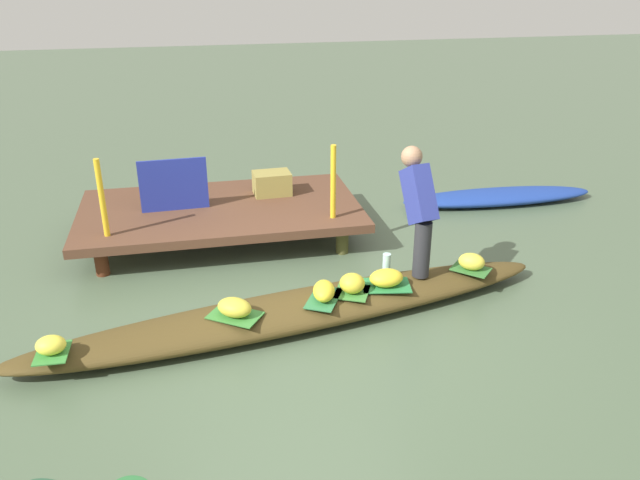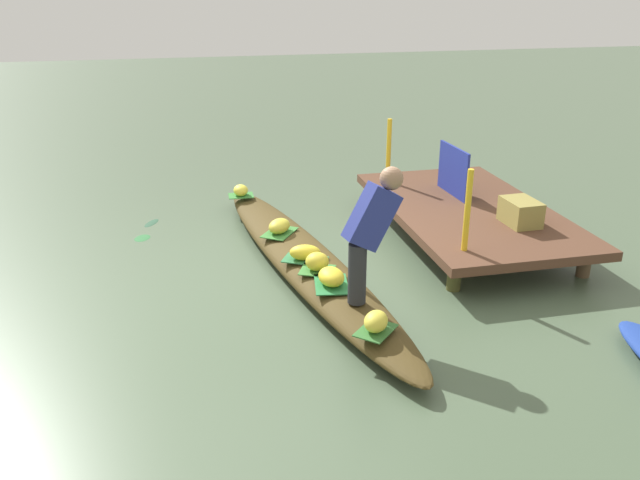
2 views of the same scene
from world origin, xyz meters
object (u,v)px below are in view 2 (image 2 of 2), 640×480
vendor_person (371,227)px  market_banner (453,171)px  banana_bunch_2 (279,226)px  banana_bunch_5 (331,277)px  banana_bunch_0 (376,321)px  produce_crate (521,212)px  banana_bunch_1 (241,190)px  water_bottle (360,276)px  banana_bunch_3 (317,262)px  banana_bunch_4 (305,253)px  vendor_boat (305,261)px

vendor_person → market_banner: size_ratio=1.58×
banana_bunch_2 → banana_bunch_5: size_ratio=0.97×
banana_bunch_0 → produce_crate: 2.71m
banana_bunch_0 → banana_bunch_1: 3.80m
vendor_person → water_bottle: 0.65m
banana_bunch_3 → vendor_person: (0.71, 0.31, 0.59)m
banana_bunch_2 → banana_bunch_3: (1.08, 0.19, 0.01)m
banana_bunch_2 → banana_bunch_4: same height
vendor_person → water_bottle: size_ratio=5.95×
produce_crate → banana_bunch_1: bearing=-126.9°
banana_bunch_3 → vendor_person: 0.97m
banana_bunch_4 → water_bottle: 0.79m
banana_bunch_3 → banana_bunch_4: bearing=-167.1°
banana_bunch_3 → water_bottle: water_bottle is taller
banana_bunch_0 → banana_bunch_1: banana_bunch_0 is taller
banana_bunch_0 → banana_bunch_3: bearing=-170.8°
vendor_boat → banana_bunch_4: bearing=-20.6°
banana_bunch_1 → vendor_boat: bearing=12.5°
banana_bunch_3 → water_bottle: (0.42, 0.31, 0.01)m
vendor_person → market_banner: 2.85m
water_bottle → vendor_boat: bearing=-160.9°
banana_bunch_0 → banana_bunch_5: (-0.91, -0.15, -0.00)m
vendor_boat → market_banner: (-1.03, 2.07, 0.56)m
banana_bunch_1 → banana_bunch_4: 2.26m
vendor_person → produce_crate: 2.35m
banana_bunch_0 → banana_bunch_4: (-1.52, -0.27, -0.01)m
market_banner → produce_crate: market_banner is taller
banana_bunch_5 → banana_bunch_4: bearing=-169.0°
vendor_boat → banana_bunch_1: (-1.98, -0.44, 0.19)m
banana_bunch_2 → water_bottle: (1.50, 0.50, 0.02)m
vendor_person → vendor_boat: bearing=-165.2°
banana_bunch_0 → produce_crate: size_ratio=0.58×
banana_bunch_0 → vendor_person: size_ratio=0.21×
banana_bunch_1 → banana_bunch_3: bearing=10.3°
banana_bunch_1 → produce_crate: bearing=53.1°
banana_bunch_5 → vendor_boat: bearing=-175.1°
banana_bunch_0 → produce_crate: produce_crate is taller
banana_bunch_1 → vendor_person: size_ratio=0.19×
vendor_boat → banana_bunch_3: 0.56m
banana_bunch_1 → produce_crate: produce_crate is taller
vendor_boat → market_banner: market_banner is taller
banana_bunch_1 → banana_bunch_5: 2.88m
banana_bunch_2 → produce_crate: produce_crate is taller
vendor_boat → banana_bunch_3: banana_bunch_3 is taller
banana_bunch_0 → banana_bunch_5: banana_bunch_0 is taller
vendor_boat → banana_bunch_0: 1.79m
banana_bunch_2 → banana_bunch_5: (1.42, 0.25, 0.00)m
banana_bunch_4 → produce_crate: size_ratio=0.71×
banana_bunch_3 → banana_bunch_5: 0.34m
banana_bunch_1 → market_banner: 2.71m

